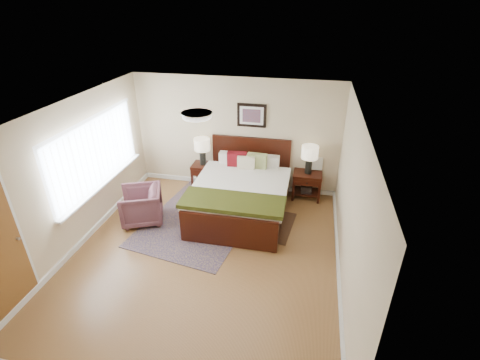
% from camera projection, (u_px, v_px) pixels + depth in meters
% --- Properties ---
extents(floor, '(5.00, 5.00, 0.00)m').
position_uv_depth(floor, '(205.00, 253.00, 6.00)').
color(floor, olive).
rests_on(floor, ground).
extents(back_wall, '(4.50, 0.04, 2.50)m').
position_uv_depth(back_wall, '(236.00, 135.00, 7.57)').
color(back_wall, beige).
rests_on(back_wall, ground).
extents(front_wall, '(4.50, 0.04, 2.50)m').
position_uv_depth(front_wall, '(121.00, 320.00, 3.25)').
color(front_wall, beige).
rests_on(front_wall, ground).
extents(left_wall, '(0.04, 5.00, 2.50)m').
position_uv_depth(left_wall, '(73.00, 177.00, 5.82)').
color(left_wall, beige).
rests_on(left_wall, ground).
extents(right_wall, '(0.04, 5.00, 2.50)m').
position_uv_depth(right_wall, '(351.00, 206.00, 5.01)').
color(right_wall, beige).
rests_on(right_wall, ground).
extents(ceiling, '(4.50, 5.00, 0.02)m').
position_uv_depth(ceiling, '(197.00, 113.00, 4.83)').
color(ceiling, white).
rests_on(ceiling, back_wall).
extents(window, '(0.11, 2.72, 1.32)m').
position_uv_depth(window, '(98.00, 154.00, 6.36)').
color(window, silver).
rests_on(window, left_wall).
extents(ceil_fixture, '(0.44, 0.44, 0.08)m').
position_uv_depth(ceil_fixture, '(197.00, 115.00, 4.84)').
color(ceil_fixture, white).
rests_on(ceil_fixture, ceiling).
extents(bed, '(1.86, 2.26, 1.21)m').
position_uv_depth(bed, '(241.00, 189.00, 6.87)').
color(bed, '#341007').
rests_on(bed, ground).
extents(wall_art, '(0.62, 0.05, 0.50)m').
position_uv_depth(wall_art, '(252.00, 116.00, 7.26)').
color(wall_art, black).
rests_on(wall_art, back_wall).
extents(nightstand_left, '(0.49, 0.44, 0.58)m').
position_uv_depth(nightstand_left, '(203.00, 170.00, 7.86)').
color(nightstand_left, '#341007').
rests_on(nightstand_left, ground).
extents(nightstand_right, '(0.60, 0.45, 0.60)m').
position_uv_depth(nightstand_right, '(307.00, 183.00, 7.49)').
color(nightstand_right, '#341007').
rests_on(nightstand_right, ground).
extents(lamp_left, '(0.34, 0.34, 0.61)m').
position_uv_depth(lamp_left, '(202.00, 147.00, 7.62)').
color(lamp_left, black).
rests_on(lamp_left, nightstand_left).
extents(lamp_right, '(0.34, 0.34, 0.61)m').
position_uv_depth(lamp_right, '(310.00, 155.00, 7.19)').
color(lamp_right, black).
rests_on(lamp_right, nightstand_right).
extents(armchair, '(0.99, 0.98, 0.70)m').
position_uv_depth(armchair, '(141.00, 205.00, 6.72)').
color(armchair, brown).
rests_on(armchair, ground).
extents(rug_persian, '(2.31, 2.95, 0.01)m').
position_uv_depth(rug_persian, '(201.00, 218.00, 6.93)').
color(rug_persian, '#0E0C3C').
rests_on(rug_persian, ground).
extents(rug_navy, '(0.84, 1.15, 0.01)m').
position_uv_depth(rug_navy, '(273.00, 225.00, 6.73)').
color(rug_navy, black).
rests_on(rug_navy, ground).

